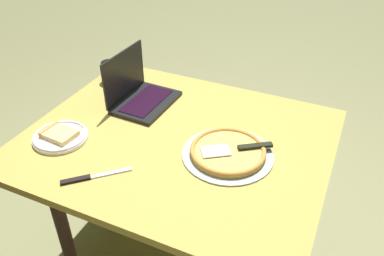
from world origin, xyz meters
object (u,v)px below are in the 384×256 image
object	(u,v)px
pizza_tray	(228,152)
drink_cup	(110,71)
laptop	(139,93)
table_knife	(89,177)
dining_table	(178,154)
pizza_plate	(60,136)

from	to	relation	value
pizza_tray	drink_cup	bearing A→B (deg)	156.77
pizza_tray	laptop	bearing A→B (deg)	158.88
table_knife	drink_cup	xyz separation A→B (m)	(-0.34, 0.64, 0.05)
laptop	table_knife	world-z (taller)	laptop
laptop	pizza_tray	xyz separation A→B (m)	(0.50, -0.19, -0.04)
laptop	table_knife	distance (m)	0.53
dining_table	pizza_tray	world-z (taller)	pizza_tray
laptop	pizza_plate	size ratio (longest dim) A/B	1.40
laptop	drink_cup	world-z (taller)	laptop
pizza_plate	table_knife	xyz separation A→B (m)	(0.24, -0.14, -0.01)
dining_table	pizza_tray	bearing A→B (deg)	-5.04
pizza_plate	table_knife	distance (m)	0.28
drink_cup	pizza_tray	bearing A→B (deg)	-23.23
dining_table	laptop	distance (m)	0.35
pizza_plate	drink_cup	world-z (taller)	drink_cup
dining_table	drink_cup	size ratio (longest dim) A/B	12.06
dining_table	table_knife	size ratio (longest dim) A/B	6.10
pizza_plate	table_knife	bearing A→B (deg)	-30.41
pizza_tray	drink_cup	world-z (taller)	drink_cup
pizza_tray	drink_cup	distance (m)	0.80
dining_table	laptop	xyz separation A→B (m)	(-0.28, 0.17, 0.13)
dining_table	table_knife	world-z (taller)	table_knife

